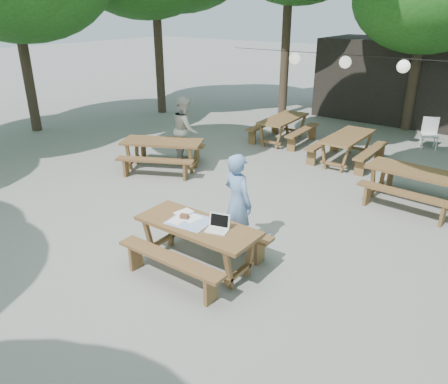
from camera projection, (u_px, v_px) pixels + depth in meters
ground at (227, 216)px, 8.74m from camera, size 80.00×80.00×0.00m
pavilion at (409, 80)px, 15.70m from camera, size 6.00×3.00×2.80m
main_picnic_table at (198, 244)px, 6.93m from camera, size 2.00×1.58×0.75m
picnic_table_nw at (163, 154)px, 11.11m from camera, size 2.41×2.26×0.75m
picnic_table_ne at (415, 187)px, 9.11m from camera, size 2.05×1.70×0.75m
picnic_table_far_w at (283, 129)px, 13.36m from camera, size 1.67×2.04×0.75m
picnic_table_far_e at (347, 149)px, 11.56m from camera, size 1.59×2.00×0.75m
woman at (238, 203)px, 7.27m from camera, size 0.71×0.57×1.70m
second_person at (186, 129)px, 11.52m from camera, size 1.03×1.07×1.73m
plastic_chair at (429, 140)px, 12.75m from camera, size 0.56×0.56×0.90m
laptop at (218, 226)px, 6.59m from camera, size 0.39×0.34×0.24m
tabletop_clutter at (188, 220)px, 6.89m from camera, size 0.76×0.65×0.08m
paper_lanterns at (346, 62)px, 12.35m from camera, size 9.00×0.34×0.38m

